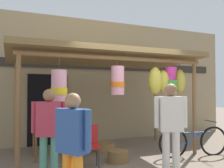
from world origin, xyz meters
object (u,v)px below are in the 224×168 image
object	(u,v)px
flower_heap_on_table	(62,124)
wicker_basket_by_table	(118,156)
parked_bicycle	(194,141)
vendor_in_orange	(171,122)
customer_foreground	(73,142)
display_table	(58,131)
shopper_by_bananas	(49,127)
wicker_basket_spare	(104,147)
folding_chair	(88,143)

from	to	relation	value
flower_heap_on_table	wicker_basket_by_table	size ratio (longest dim) A/B	1.68
parked_bicycle	vendor_in_orange	xyz separation A→B (m)	(-1.35, -0.96, 0.64)
parked_bicycle	customer_foreground	bearing A→B (deg)	-155.98
display_table	wicker_basket_by_table	distance (m)	1.49
vendor_in_orange	customer_foreground	distance (m)	1.94
wicker_basket_by_table	parked_bicycle	world-z (taller)	parked_bicycle
flower_heap_on_table	wicker_basket_by_table	bearing A→B (deg)	-37.14
vendor_in_orange	shopper_by_bananas	xyz separation A→B (m)	(-2.01, 0.64, -0.06)
wicker_basket_by_table	customer_foreground	xyz separation A→B (m)	(-1.41, -1.72, 0.76)
vendor_in_orange	shopper_by_bananas	bearing A→B (deg)	162.25
flower_heap_on_table	parked_bicycle	distance (m)	3.08
wicker_basket_spare	parked_bicycle	world-z (taller)	parked_bicycle
customer_foreground	wicker_basket_spare	bearing A→B (deg)	61.18
folding_chair	parked_bicycle	distance (m)	2.53
display_table	customer_foreground	distance (m)	2.63
vendor_in_orange	shopper_by_bananas	world-z (taller)	vendor_in_orange
display_table	folding_chair	distance (m)	1.09
flower_heap_on_table	vendor_in_orange	size ratio (longest dim) A/B	0.46
parked_bicycle	customer_foreground	world-z (taller)	customer_foreground
folding_chair	shopper_by_bananas	size ratio (longest dim) A/B	0.54
vendor_in_orange	folding_chair	bearing A→B (deg)	136.65
parked_bicycle	shopper_by_bananas	xyz separation A→B (m)	(-3.36, -0.32, 0.57)
flower_heap_on_table	display_table	bearing A→B (deg)	132.32
flower_heap_on_table	customer_foreground	bearing A→B (deg)	-98.46
shopper_by_bananas	folding_chair	bearing A→B (deg)	28.93
vendor_in_orange	customer_foreground	size ratio (longest dim) A/B	1.10
display_table	vendor_in_orange	bearing A→B (deg)	-53.23
folding_chair	vendor_in_orange	size ratio (longest dim) A/B	0.50
folding_chair	flower_heap_on_table	bearing A→B (deg)	109.82
wicker_basket_spare	parked_bicycle	bearing A→B (deg)	-35.01
flower_heap_on_table	vendor_in_orange	distance (m)	2.54
parked_bicycle	shopper_by_bananas	size ratio (longest dim) A/B	1.10
display_table	wicker_basket_by_table	size ratio (longest dim) A/B	2.54
folding_chair	wicker_basket_by_table	xyz separation A→B (m)	(0.71, 0.14, -0.38)
shopper_by_bananas	wicker_basket_spare	bearing A→B (deg)	44.10
wicker_basket_by_table	vendor_in_orange	distance (m)	1.58
flower_heap_on_table	wicker_basket_by_table	xyz separation A→B (m)	(1.04, -0.79, -0.64)
flower_heap_on_table	parked_bicycle	xyz separation A→B (m)	(2.86, -1.07, -0.41)
vendor_in_orange	display_table	bearing A→B (deg)	126.77
customer_foreground	display_table	bearing A→B (deg)	83.45
wicker_basket_by_table	wicker_basket_spare	world-z (taller)	wicker_basket_by_table
customer_foreground	flower_heap_on_table	bearing A→B (deg)	81.54
flower_heap_on_table	shopper_by_bananas	world-z (taller)	shopper_by_bananas
vendor_in_orange	customer_foreground	xyz separation A→B (m)	(-1.88, -0.48, -0.10)
display_table	wicker_basket_spare	size ratio (longest dim) A/B	2.24
parked_bicycle	display_table	bearing A→B (deg)	158.54
wicker_basket_spare	vendor_in_orange	xyz separation A→B (m)	(0.41, -2.20, 0.87)
folding_chair	parked_bicycle	xyz separation A→B (m)	(2.53, -0.14, -0.16)
wicker_basket_spare	vendor_in_orange	size ratio (longest dim) A/B	0.31
wicker_basket_by_table	customer_foreground	distance (m)	2.36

